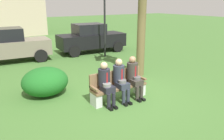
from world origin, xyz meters
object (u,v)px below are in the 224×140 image
object	(u,v)px
seated_man_left	(106,82)
parked_car_far	(91,38)
shrub_near_bench	(45,81)
seated_man_middle	(120,78)
seated_man_right	(134,75)
street_lamp	(105,17)
park_bench	(118,86)
parked_car_near	(8,45)

from	to	relation	value
seated_man_left	parked_car_far	xyz separation A→B (m)	(3.00, 6.63, 0.13)
seated_man_left	shrub_near_bench	size ratio (longest dim) A/B	0.87
seated_man_left	seated_man_middle	bearing A→B (deg)	0.30
seated_man_middle	seated_man_right	size ratio (longest dim) A/B	0.99
street_lamp	park_bench	bearing A→B (deg)	-116.97
parked_car_far	street_lamp	distance (m)	1.94
shrub_near_bench	street_lamp	size ratio (longest dim) A/B	0.43
seated_man_right	shrub_near_bench	distance (m)	2.83
park_bench	parked_car_far	distance (m)	6.97
shrub_near_bench	parked_car_far	distance (m)	6.55
seated_man_left	park_bench	bearing A→B (deg)	14.51
shrub_near_bench	street_lamp	bearing A→B (deg)	39.04
seated_man_right	street_lamp	size ratio (longest dim) A/B	0.38
park_bench	seated_man_right	xyz separation A→B (m)	(0.50, -0.13, 0.31)
seated_man_right	seated_man_left	bearing A→B (deg)	-179.79
shrub_near_bench	parked_car_near	xyz separation A→B (m)	(-0.28, 5.11, 0.38)
shrub_near_bench	parked_car_far	bearing A→B (deg)	49.46
seated_man_left	shrub_near_bench	xyz separation A→B (m)	(-1.26, 1.66, -0.25)
seated_man_middle	shrub_near_bench	distance (m)	2.44
seated_man_right	parked_car_near	xyz separation A→B (m)	(-2.56, 6.77, 0.11)
seated_man_right	parked_car_near	bearing A→B (deg)	110.69
shrub_near_bench	street_lamp	world-z (taller)	street_lamp
shrub_near_bench	street_lamp	xyz separation A→B (m)	(4.34, 3.52, 1.66)
parked_car_far	shrub_near_bench	bearing A→B (deg)	-130.54
seated_man_right	parked_car_near	distance (m)	7.24
seated_man_middle	shrub_near_bench	xyz separation A→B (m)	(-1.77, 1.66, -0.26)
seated_man_middle	parked_car_near	bearing A→B (deg)	106.83
seated_man_right	street_lamp	xyz separation A→B (m)	(2.07, 5.18, 1.39)
parked_car_far	seated_man_middle	bearing A→B (deg)	-110.55
seated_man_middle	street_lamp	world-z (taller)	street_lamp
seated_man_right	park_bench	bearing A→B (deg)	165.45
seated_man_middle	seated_man_right	distance (m)	0.51
shrub_near_bench	parked_car_far	xyz separation A→B (m)	(4.25, 4.97, 0.38)
shrub_near_bench	parked_car_far	world-z (taller)	parked_car_far
park_bench	street_lamp	xyz separation A→B (m)	(2.57, 5.05, 1.70)
seated_man_left	seated_man_middle	distance (m)	0.51
park_bench	shrub_near_bench	bearing A→B (deg)	139.29
parked_car_far	seated_man_right	bearing A→B (deg)	-106.61
seated_man_right	parked_car_near	size ratio (longest dim) A/B	0.32
street_lamp	seated_man_middle	bearing A→B (deg)	-116.43
park_bench	seated_man_left	xyz separation A→B (m)	(-0.52, -0.13, 0.29)
shrub_near_bench	parked_car_near	bearing A→B (deg)	93.15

